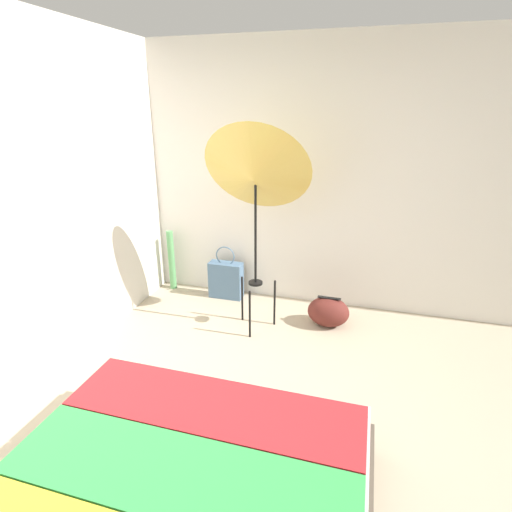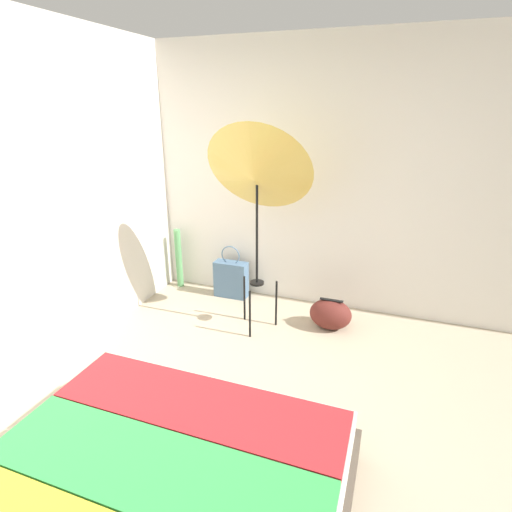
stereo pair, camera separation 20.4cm
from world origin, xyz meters
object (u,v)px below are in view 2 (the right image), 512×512
object	(u,v)px
photo_umbrella	(257,176)
tote_bag	(231,279)
duffel_bag	(330,314)
paper_roll	(179,258)

from	to	relation	value
photo_umbrella	tote_bag	bearing A→B (deg)	132.88
duffel_bag	tote_bag	bearing A→B (deg)	165.04
tote_bag	paper_roll	bearing A→B (deg)	176.02
tote_bag	paper_roll	size ratio (longest dim) A/B	0.86
tote_bag	duffel_bag	bearing A→B (deg)	-14.96
tote_bag	duffel_bag	distance (m)	1.19
photo_umbrella	duffel_bag	bearing A→B (deg)	18.34
tote_bag	paper_roll	world-z (taller)	paper_roll
photo_umbrella	paper_roll	world-z (taller)	photo_umbrella
photo_umbrella	paper_roll	xyz separation A→B (m)	(-1.15, 0.57, -1.09)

